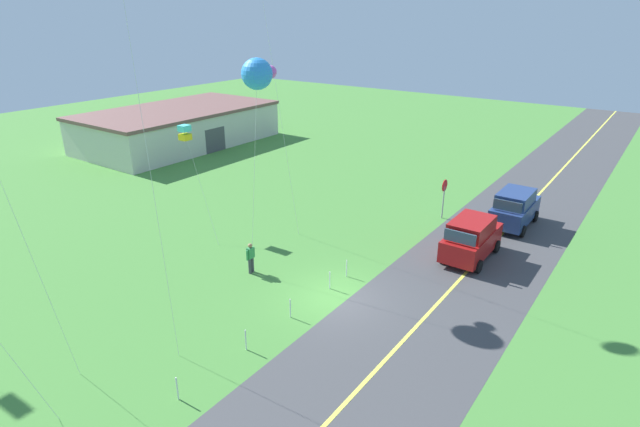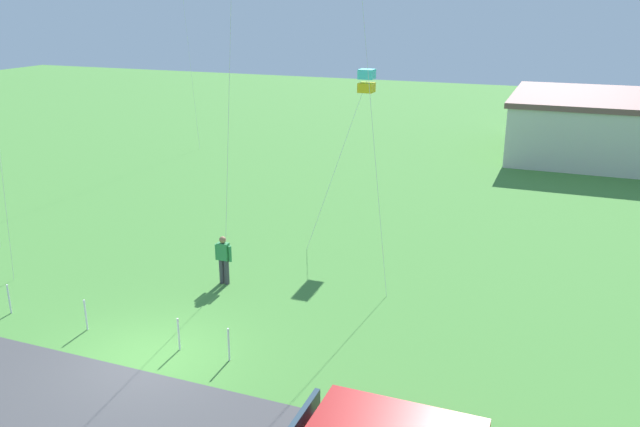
% 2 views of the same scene
% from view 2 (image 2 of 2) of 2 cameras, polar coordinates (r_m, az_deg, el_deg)
% --- Properties ---
extents(ground_plane, '(120.00, 120.00, 0.10)m').
position_cam_2_polar(ground_plane, '(17.55, -14.81, -12.30)').
color(ground_plane, '#478438').
extents(person_adult_near, '(0.58, 0.22, 1.60)m').
position_cam_2_polar(person_adult_near, '(20.97, -8.41, -3.88)').
color(person_adult_near, '#3F3F47').
rests_on(person_adult_near, ground).
extents(kite_orange_near, '(1.40, 3.58, 6.19)m').
position_cam_2_polar(kite_orange_near, '(25.09, 4.08, 11.44)').
color(kite_orange_near, silver).
rests_on(kite_orange_near, ground).
extents(fence_post_1, '(0.05, 0.05, 0.90)m').
position_cam_2_polar(fence_post_1, '(21.01, -25.48, -6.75)').
color(fence_post_1, silver).
rests_on(fence_post_1, ground).
extents(fence_post_2, '(0.05, 0.05, 0.90)m').
position_cam_2_polar(fence_post_2, '(19.21, -19.75, -8.32)').
color(fence_post_2, silver).
rests_on(fence_post_2, ground).
extents(fence_post_3, '(0.05, 0.05, 0.90)m').
position_cam_2_polar(fence_post_3, '(17.54, -12.22, -10.24)').
color(fence_post_3, silver).
rests_on(fence_post_3, ground).
extents(fence_post_4, '(0.05, 0.05, 0.90)m').
position_cam_2_polar(fence_post_4, '(16.84, -7.96, -11.25)').
color(fence_post_4, silver).
rests_on(fence_post_4, ground).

